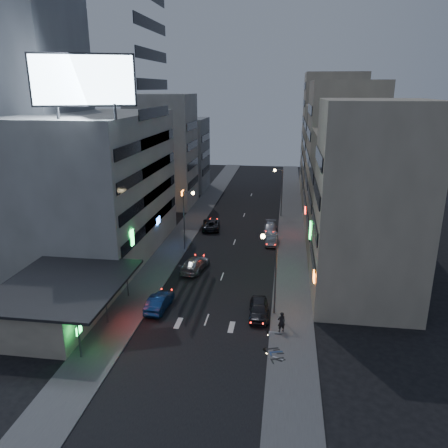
% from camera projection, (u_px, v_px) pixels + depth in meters
% --- Properties ---
extents(ground, '(180.00, 180.00, 0.00)m').
position_uv_depth(ground, '(198.00, 343.00, 37.53)').
color(ground, black).
rests_on(ground, ground).
extents(sidewalk_left, '(4.00, 120.00, 0.12)m').
position_uv_depth(sidewalk_left, '(186.00, 230.00, 66.94)').
color(sidewalk_left, '#4C4C4F').
rests_on(sidewalk_left, ground).
extents(sidewalk_right, '(4.00, 120.00, 0.12)m').
position_uv_depth(sidewalk_right, '(291.00, 235.00, 64.76)').
color(sidewalk_right, '#4C4C4F').
rests_on(sidewalk_right, ground).
extents(food_court, '(11.00, 13.00, 3.88)m').
position_uv_depth(food_court, '(56.00, 301.00, 40.72)').
color(food_court, '#C4B499').
rests_on(food_court, ground).
extents(white_building, '(14.00, 24.00, 18.00)m').
position_uv_depth(white_building, '(98.00, 185.00, 56.06)').
color(white_building, '#B6B6B1').
rests_on(white_building, ground).
extents(grey_tower, '(10.00, 14.00, 34.00)m').
position_uv_depth(grey_tower, '(38.00, 119.00, 57.73)').
color(grey_tower, gray).
rests_on(grey_tower, ground).
extents(shophouse_near, '(10.00, 11.00, 20.00)m').
position_uv_depth(shophouse_near, '(369.00, 206.00, 42.42)').
color(shophouse_near, '#C4B499').
rests_on(shophouse_near, ground).
extents(shophouse_mid, '(11.00, 12.00, 16.00)m').
position_uv_depth(shophouse_mid, '(356.00, 198.00, 53.82)').
color(shophouse_mid, gray).
rests_on(shophouse_mid, ground).
extents(shophouse_far, '(10.00, 14.00, 22.00)m').
position_uv_depth(shophouse_far, '(342.00, 158.00, 65.27)').
color(shophouse_far, '#C4B499').
rests_on(shophouse_far, ground).
extents(far_left_a, '(11.00, 10.00, 20.00)m').
position_uv_depth(far_left_a, '(163.00, 151.00, 79.17)').
color(far_left_a, '#B6B6B1').
rests_on(far_left_a, ground).
extents(far_left_b, '(12.00, 10.00, 15.00)m').
position_uv_depth(far_left_b, '(178.00, 155.00, 92.26)').
color(far_left_b, gray).
rests_on(far_left_b, ground).
extents(far_right_a, '(11.00, 12.00, 18.00)m').
position_uv_depth(far_right_a, '(334.00, 156.00, 79.97)').
color(far_right_a, gray).
rests_on(far_right_a, ground).
extents(far_right_b, '(12.00, 12.00, 24.00)m').
position_uv_depth(far_right_b, '(331.00, 132.00, 92.23)').
color(far_right_b, '#C4B499').
rests_on(far_right_b, ground).
extents(billboard, '(9.52, 3.75, 6.20)m').
position_uv_depth(billboard, '(83.00, 81.00, 42.26)').
color(billboard, '#595B60').
rests_on(billboard, white_building).
extents(street_lamp_right_near, '(1.60, 0.44, 8.02)m').
position_uv_depth(street_lamp_right_near, '(272.00, 263.00, 40.80)').
color(street_lamp_right_near, '#595B60').
rests_on(street_lamp_right_near, sidewalk_right).
extents(street_lamp_left, '(1.60, 0.44, 8.02)m').
position_uv_depth(street_lamp_left, '(187.00, 212.00, 57.52)').
color(street_lamp_left, '#595B60').
rests_on(street_lamp_left, sidewalk_left).
extents(street_lamp_right_far, '(1.60, 0.44, 8.02)m').
position_uv_depth(street_lamp_right_far, '(280.00, 186.00, 72.91)').
color(street_lamp_right_far, '#595B60').
rests_on(street_lamp_right_far, sidewalk_right).
extents(parked_car_right_near, '(2.14, 4.70, 1.57)m').
position_uv_depth(parked_car_right_near, '(259.00, 309.00, 41.67)').
color(parked_car_right_near, '#25252A').
rests_on(parked_car_right_near, ground).
extents(parked_car_right_mid, '(1.63, 4.52, 1.48)m').
position_uv_depth(parked_car_right_mid, '(272.00, 239.00, 61.13)').
color(parked_car_right_mid, gray).
rests_on(parked_car_right_mid, ground).
extents(parked_car_left, '(3.27, 5.84, 1.54)m').
position_uv_depth(parked_car_left, '(211.00, 224.00, 67.65)').
color(parked_car_left, '#242428').
rests_on(parked_car_left, ground).
extents(parked_car_right_far, '(2.00, 4.72, 1.36)m').
position_uv_depth(parked_car_right_far, '(270.00, 228.00, 66.20)').
color(parked_car_right_far, '#AAACB3').
rests_on(parked_car_right_far, ground).
extents(road_car_blue, '(1.94, 4.80, 1.55)m').
position_uv_depth(road_car_blue, '(159.00, 302.00, 43.08)').
color(road_car_blue, navy).
rests_on(road_car_blue, ground).
extents(road_car_silver, '(3.10, 5.84, 1.61)m').
position_uv_depth(road_car_silver, '(195.00, 264.00, 52.32)').
color(road_car_silver, '#ACB0B4').
rests_on(road_car_silver, ground).
extents(person, '(0.83, 0.71, 1.93)m').
position_uv_depth(person, '(281.00, 322.00, 38.80)').
color(person, black).
rests_on(person, sidewalk_right).
extents(scooter_black_a, '(1.15, 1.78, 1.04)m').
position_uv_depth(scooter_black_a, '(284.00, 351.00, 35.23)').
color(scooter_black_a, black).
rests_on(scooter_black_a, sidewalk_right).
extents(scooter_silver_a, '(1.13, 1.69, 0.98)m').
position_uv_depth(scooter_silver_a, '(284.00, 354.00, 34.93)').
color(scooter_silver_a, silver).
rests_on(scooter_silver_a, sidewalk_right).
extents(scooter_blue, '(0.96, 1.76, 1.02)m').
position_uv_depth(scooter_blue, '(283.00, 345.00, 36.07)').
color(scooter_blue, navy).
rests_on(scooter_blue, sidewalk_right).
extents(scooter_black_b, '(1.07, 1.75, 1.02)m').
position_uv_depth(scooter_black_b, '(278.00, 342.00, 36.58)').
color(scooter_black_b, black).
rests_on(scooter_black_b, sidewalk_right).
extents(scooter_silver_b, '(0.68, 1.71, 1.03)m').
position_uv_depth(scooter_silver_b, '(282.00, 327.00, 38.80)').
color(scooter_silver_b, gray).
rests_on(scooter_silver_b, sidewalk_right).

